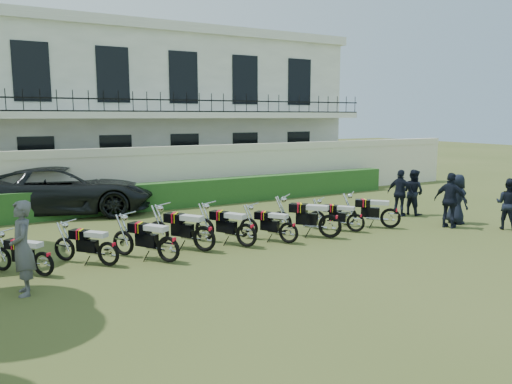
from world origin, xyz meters
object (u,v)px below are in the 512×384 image
Objects in this scene: motorcycle_5 at (246,229)px; officer_4 at (413,192)px; motorcycle_8 at (356,218)px; inspector at (22,248)px; motorcycle_6 at (289,228)px; officer_1 at (509,204)px; officer_3 at (457,199)px; motorcycle_2 at (108,248)px; motorcycle_1 at (43,258)px; motorcycle_7 at (330,220)px; suv at (63,190)px; officer_5 at (400,193)px; motorcycle_3 at (168,243)px; motorcycle_9 at (391,213)px; officer_2 at (450,200)px; motorcycle_4 at (204,232)px.

motorcycle_5 is 7.37m from officer_4.
inspector is (-9.12, -0.90, 0.49)m from motorcycle_8.
motorcycle_6 is 2.50m from motorcycle_8.
officer_1 is 1.52m from officer_3.
motorcycle_5 reaches higher than motorcycle_2.
officer_1 is at bearing -50.01° from motorcycle_1.
motorcycle_7 is 9.68m from suv.
motorcycle_5 is 1.10× the size of officer_5.
officer_3 is (-0.66, 1.37, 0.01)m from officer_1.
motorcycle_8 is 3.26m from officer_5.
inspector is at bearing 79.96° from officer_5.
officer_5 is at bearing -35.69° from motorcycle_1.
motorcycle_6 is 6.24m from officer_4.
motorcycle_3 is 4.81m from motorcycle_7.
motorcycle_1 is at bearing 146.14° from motorcycle_6.
motorcycle_3 is 3.48m from motorcycle_6.
motorcycle_9 is 0.84× the size of officer_2.
motorcycle_9 is 1.93m from officer_2.
motorcycle_4 is 3.71m from motorcycle_7.
officer_4 is (2.32, 1.31, 0.31)m from motorcycle_9.
motorcycle_1 is 11.72m from officer_2.
officer_1 is at bearing -51.44° from motorcycle_2.
motorcycle_2 is at bearing 68.99° from officer_1.
officer_5 is at bearing -18.27° from motorcycle_6.
officer_3 is (7.39, -0.63, 0.30)m from motorcycle_5.
officer_4 is at bearing -112.03° from officer_5.
motorcycle_7 reaches higher than motorcycle_4.
motorcycle_3 is at bearing -58.95° from motorcycle_2.
officer_2 is at bearing 90.72° from inspector.
motorcycle_5 is (1.15, -0.13, -0.02)m from motorcycle_4.
motorcycle_4 is at bearing 66.01° from officer_1.
motorcycle_8 is at bearing -28.48° from motorcycle_6.
motorcycle_4 is at bearing 77.52° from officer_5.
suv is (-2.35, 7.13, 0.34)m from motorcycle_4.
motorcycle_7 is (3.68, -0.43, 0.01)m from motorcycle_4.
officer_2 reaches higher than motorcycle_1.
motorcycle_3 reaches higher than motorcycle_1.
motorcycle_7 is at bearing -43.50° from motorcycle_1.
motorcycle_9 reaches higher than motorcycle_8.
officer_4 reaches higher than motorcycle_9.
motorcycle_7 reaches higher than motorcycle_5.
motorcycle_9 is at bearing -33.45° from motorcycle_3.
motorcycle_8 is at bearing 54.99° from officer_1.
motorcycle_5 is at bearing -42.45° from motorcycle_2.
motorcycle_2 is 0.88× the size of officer_4.
motorcycle_3 is at bearing 91.30° from officer_4.
suv reaches higher than motorcycle_9.
officer_2 is at bearing -55.46° from motorcycle_8.
inspector is at bearing 147.24° from motorcycle_8.
officer_5 is (-0.70, 1.78, 0.01)m from officer_3.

